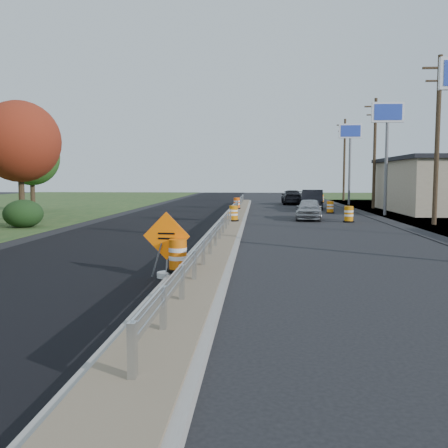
# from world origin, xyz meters

# --- Properties ---
(ground) EXTENTS (140.00, 140.00, 0.00)m
(ground) POSITION_xyz_m (0.00, 0.00, 0.00)
(ground) COLOR black
(ground) RESTS_ON ground
(milled_overlay) EXTENTS (7.20, 120.00, 0.01)m
(milled_overlay) POSITION_xyz_m (-4.40, 10.00, 0.01)
(milled_overlay) COLOR black
(milled_overlay) RESTS_ON ground
(median) EXTENTS (1.60, 55.00, 0.23)m
(median) POSITION_xyz_m (0.00, 8.00, 0.11)
(median) COLOR gray
(median) RESTS_ON ground
(guardrail) EXTENTS (0.10, 46.15, 0.72)m
(guardrail) POSITION_xyz_m (0.00, 9.00, 0.73)
(guardrail) COLOR silver
(guardrail) RESTS_ON median
(pylon_sign_mid) EXTENTS (2.20, 0.30, 7.90)m
(pylon_sign_mid) POSITION_xyz_m (10.50, 16.00, 6.48)
(pylon_sign_mid) COLOR slate
(pylon_sign_mid) RESTS_ON ground
(pylon_sign_north) EXTENTS (2.20, 0.30, 7.90)m
(pylon_sign_north) POSITION_xyz_m (10.50, 30.00, 6.48)
(pylon_sign_north) COLOR slate
(pylon_sign_north) RESTS_ON ground
(utility_pole_smid) EXTENTS (1.90, 0.26, 9.40)m
(utility_pole_smid) POSITION_xyz_m (11.50, 9.00, 4.93)
(utility_pole_smid) COLOR #473523
(utility_pole_smid) RESTS_ON ground
(utility_pole_nmid) EXTENTS (1.90, 0.26, 9.40)m
(utility_pole_nmid) POSITION_xyz_m (11.50, 24.00, 4.93)
(utility_pole_nmid) COLOR #473523
(utility_pole_nmid) RESTS_ON ground
(utility_pole_north) EXTENTS (1.90, 0.26, 9.40)m
(utility_pole_north) POSITION_xyz_m (11.50, 39.00, 4.93)
(utility_pole_north) COLOR #473523
(utility_pole_north) RESTS_ON ground
(hedge_north) EXTENTS (2.09, 2.09, 1.52)m
(hedge_north) POSITION_xyz_m (-11.00, 6.00, 0.76)
(hedge_north) COLOR black
(hedge_north) RESTS_ON ground
(tree_near_red) EXTENTS (4.95, 4.95, 7.35)m
(tree_near_red) POSITION_xyz_m (-13.00, 10.00, 4.86)
(tree_near_red) COLOR #473523
(tree_near_red) RESTS_ON ground
(tree_near_back) EXTENTS (4.29, 4.29, 6.37)m
(tree_near_back) POSITION_xyz_m (-16.00, 18.00, 4.21)
(tree_near_back) COLOR #473523
(tree_near_back) RESTS_ON ground
(caution_sign) EXTENTS (1.28, 0.54, 1.77)m
(caution_sign) POSITION_xyz_m (-0.90, -6.78, 0.45)
(caution_sign) COLOR white
(caution_sign) RESTS_ON ground
(barrel_median_near) EXTENTS (0.58, 0.58, 0.85)m
(barrel_median_near) POSITION_xyz_m (-0.55, -7.08, 0.64)
(barrel_median_near) COLOR black
(barrel_median_near) RESTS_ON median
(barrel_median_mid) EXTENTS (0.60, 0.60, 0.87)m
(barrel_median_mid) POSITION_xyz_m (0.17, 8.19, 0.65)
(barrel_median_mid) COLOR black
(barrel_median_mid) RESTS_ON median
(barrel_median_far) EXTENTS (0.60, 0.60, 0.88)m
(barrel_median_far) POSITION_xyz_m (-0.12, 19.47, 0.65)
(barrel_median_far) COLOR black
(barrel_median_far) RESTS_ON median
(barrel_shoulder_near) EXTENTS (0.66, 0.66, 0.97)m
(barrel_shoulder_near) POSITION_xyz_m (7.00, 10.51, 0.47)
(barrel_shoulder_near) COLOR black
(barrel_shoulder_near) RESTS_ON ground
(barrel_shoulder_mid) EXTENTS (0.62, 0.62, 0.91)m
(barrel_shoulder_mid) POSITION_xyz_m (7.00, 18.22, 0.44)
(barrel_shoulder_mid) COLOR black
(barrel_shoulder_mid) RESTS_ON ground
(barrel_shoulder_far) EXTENTS (0.60, 0.60, 0.88)m
(barrel_shoulder_far) POSITION_xyz_m (8.31, 33.83, 0.42)
(barrel_shoulder_far) COLOR black
(barrel_shoulder_far) RESTS_ON ground
(car_silver) EXTENTS (2.10, 4.16, 1.36)m
(car_silver) POSITION_xyz_m (4.81, 12.24, 0.68)
(car_silver) COLOR #A1A2A6
(car_silver) RESTS_ON ground
(car_dark_mid) EXTENTS (2.30, 5.16, 1.65)m
(car_dark_mid) POSITION_xyz_m (6.17, 22.94, 0.82)
(car_dark_mid) COLOR black
(car_dark_mid) RESTS_ON ground
(car_dark_far) EXTENTS (2.07, 4.96, 1.43)m
(car_dark_far) POSITION_xyz_m (4.96, 30.77, 0.72)
(car_dark_far) COLOR black
(car_dark_far) RESTS_ON ground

